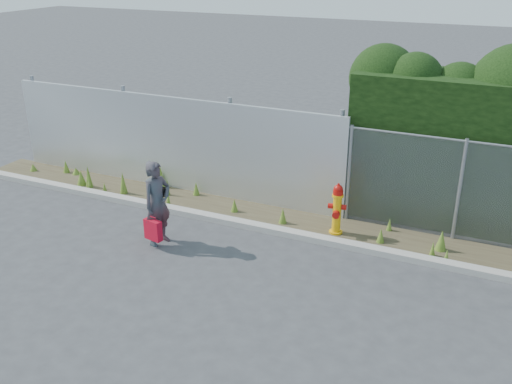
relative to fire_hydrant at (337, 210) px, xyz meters
name	(u,v)px	position (x,y,z in m)	size (l,w,h in m)	color
ground	(238,277)	(-1.05, -2.27, -0.52)	(80.00, 80.00, 0.00)	#3C3C3E
curb	(278,231)	(-1.05, -0.47, -0.46)	(16.00, 0.22, 0.12)	#A7A097
weed_strip	(264,212)	(-1.61, 0.11, -0.41)	(16.00, 1.25, 0.54)	#473D29
corrugated_fence	(169,143)	(-4.29, 0.74, 0.58)	(8.50, 0.21, 2.30)	silver
fire_hydrant	(337,210)	(0.00, 0.00, 0.00)	(0.36, 0.32, 1.08)	#F1AD0C
woman	(157,203)	(-2.98, -1.75, 0.31)	(0.60, 0.40, 1.66)	#0F5960
red_tote_bag	(153,230)	(-2.96, -1.99, -0.14)	(0.36, 0.13, 0.47)	red
black_shoulder_bag	(159,191)	(-3.01, -1.62, 0.50)	(0.23, 0.10, 0.17)	black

